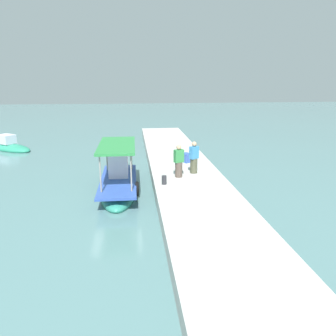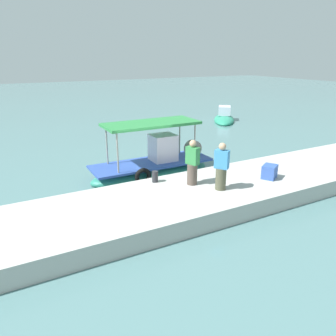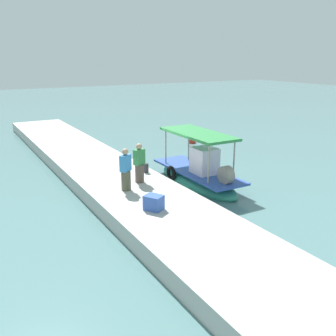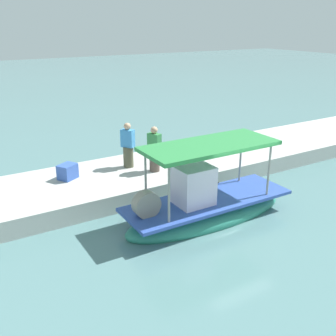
{
  "view_description": "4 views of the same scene",
  "coord_description": "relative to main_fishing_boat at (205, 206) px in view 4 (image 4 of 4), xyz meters",
  "views": [
    {
      "loc": [
        -15.26,
        -0.91,
        5.69
      ],
      "look_at": [
        0.72,
        -2.68,
        1.2
      ],
      "focal_mm": 34.7,
      "sensor_mm": 36.0,
      "label": 1
    },
    {
      "loc": [
        -5.53,
        -13.14,
        5.3
      ],
      "look_at": [
        0.27,
        -2.49,
        1.16
      ],
      "focal_mm": 35.48,
      "sensor_mm": 36.0,
      "label": 2
    },
    {
      "loc": [
        15.14,
        -10.05,
        5.94
      ],
      "look_at": [
        1.04,
        -1.93,
        1.12
      ],
      "focal_mm": 40.72,
      "sensor_mm": 36.0,
      "label": 3
    },
    {
      "loc": [
        7.77,
        9.07,
        5.99
      ],
      "look_at": [
        0.76,
        -2.5,
        0.98
      ],
      "focal_mm": 42.73,
      "sensor_mm": 36.0,
      "label": 4
    }
  ],
  "objects": [
    {
      "name": "fisherman_near_bollard",
      "position": [
        0.72,
        -4.05,
        0.99
      ],
      "size": [
        0.54,
        0.56,
        1.74
      ],
      "color": "#50513C",
      "rests_on": "dock_quay"
    },
    {
      "name": "ground_plane",
      "position": [
        -0.81,
        0.14,
        -0.45
      ],
      "size": [
        120.0,
        120.0,
        0.0
      ],
      "primitive_type": "plane",
      "color": "slate"
    },
    {
      "name": "cargo_crate",
      "position": [
        3.13,
        -4.05,
        0.47
      ],
      "size": [
        0.79,
        0.74,
        0.54
      ],
      "primitive_type": "cube",
      "rotation": [
        0.0,
        0.0,
        0.52
      ],
      "color": "#3659AF",
      "rests_on": "dock_quay"
    },
    {
      "name": "main_fishing_boat",
      "position": [
        0.0,
        0.0,
        0.0
      ],
      "size": [
        5.8,
        1.94,
        2.85
      ],
      "color": "#2D8772",
      "rests_on": "ground_plane"
    },
    {
      "name": "fisherman_by_crate",
      "position": [
        0.08,
        -3.13,
        0.98
      ],
      "size": [
        0.49,
        0.55,
        1.72
      ],
      "color": "brown",
      "rests_on": "dock_quay"
    },
    {
      "name": "mooring_bollard",
      "position": [
        -1.05,
        -2.25,
        0.42
      ],
      "size": [
        0.24,
        0.24,
        0.43
      ],
      "primitive_type": "cylinder",
      "color": "#2D2D33",
      "rests_on": "dock_quay"
    },
    {
      "name": "dock_quay",
      "position": [
        -0.81,
        -3.65,
        -0.12
      ],
      "size": [
        36.0,
        3.77,
        0.65
      ],
      "primitive_type": "cube",
      "color": "#B7B5B0",
      "rests_on": "ground_plane"
    }
  ]
}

